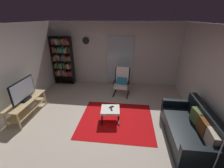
# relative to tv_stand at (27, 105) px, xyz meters

# --- Properties ---
(ground_plane) EXTENTS (7.02, 7.02, 0.00)m
(ground_plane) POSITION_rel_tv_stand_xyz_m (2.33, -0.11, -0.35)
(ground_plane) COLOR #BFB2A0
(wall_back) EXTENTS (5.60, 0.06, 2.60)m
(wall_back) POSITION_rel_tv_stand_xyz_m (2.33, 2.79, 0.95)
(wall_back) COLOR silver
(wall_back) RESTS_ON ground
(wall_left) EXTENTS (0.06, 6.00, 2.60)m
(wall_left) POSITION_rel_tv_stand_xyz_m (-0.37, -0.11, 0.95)
(wall_left) COLOR silver
(wall_left) RESTS_ON ground
(wall_right) EXTENTS (0.06, 6.00, 2.60)m
(wall_right) POSITION_rel_tv_stand_xyz_m (5.03, -0.11, 0.95)
(wall_right) COLOR silver
(wall_right) RESTS_ON ground
(glass_door_panel) EXTENTS (1.10, 0.01, 2.00)m
(glass_door_panel) POSITION_rel_tv_stand_xyz_m (2.58, 2.73, 0.70)
(glass_door_panel) COLOR silver
(area_rug) EXTENTS (2.09, 1.83, 0.01)m
(area_rug) POSITION_rel_tv_stand_xyz_m (2.66, 0.06, -0.35)
(area_rug) COLOR red
(area_rug) RESTS_ON ground
(tv_stand) EXTENTS (0.48, 1.38, 0.53)m
(tv_stand) POSITION_rel_tv_stand_xyz_m (0.00, 0.00, 0.00)
(tv_stand) COLOR tan
(tv_stand) RESTS_ON ground
(television) EXTENTS (0.20, 0.96, 0.62)m
(television) POSITION_rel_tv_stand_xyz_m (0.00, -0.01, 0.48)
(television) COLOR black
(television) RESTS_ON tv_stand
(bookshelf_near_tv) EXTENTS (0.84, 0.30, 2.04)m
(bookshelf_near_tv) POSITION_rel_tv_stand_xyz_m (0.13, 2.52, 0.73)
(bookshelf_near_tv) COLOR black
(bookshelf_near_tv) RESTS_ON ground
(leather_sofa) EXTENTS (0.88, 1.86, 0.84)m
(leather_sofa) POSITION_rel_tv_stand_xyz_m (4.48, -0.51, -0.05)
(leather_sofa) COLOR black
(leather_sofa) RESTS_ON ground
(lounge_armchair) EXTENTS (0.62, 0.70, 1.02)m
(lounge_armchair) POSITION_rel_tv_stand_xyz_m (2.72, 1.75, 0.18)
(lounge_armchair) COLOR black
(lounge_armchair) RESTS_ON ground
(ottoman) EXTENTS (0.56, 0.53, 0.38)m
(ottoman) POSITION_rel_tv_stand_xyz_m (2.49, 0.03, -0.04)
(ottoman) COLOR white
(ottoman) RESTS_ON ground
(tv_remote) EXTENTS (0.08, 0.15, 0.02)m
(tv_remote) POSITION_rel_tv_stand_xyz_m (2.53, 0.00, 0.04)
(tv_remote) COLOR black
(tv_remote) RESTS_ON ottoman
(cell_phone) EXTENTS (0.15, 0.15, 0.01)m
(cell_phone) POSITION_rel_tv_stand_xyz_m (2.51, 0.12, 0.04)
(cell_phone) COLOR black
(cell_phone) RESTS_ON ottoman
(wall_clock) EXTENTS (0.29, 0.03, 0.29)m
(wall_clock) POSITION_rel_tv_stand_xyz_m (1.14, 2.72, 1.50)
(wall_clock) COLOR silver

